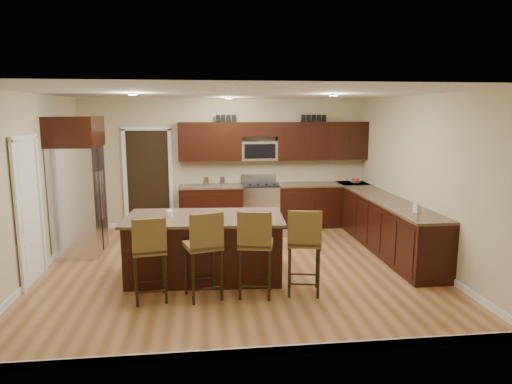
{
  "coord_description": "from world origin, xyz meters",
  "views": [
    {
      "loc": [
        -0.52,
        -6.94,
        2.42
      ],
      "look_at": [
        0.35,
        0.4,
        1.12
      ],
      "focal_mm": 32.0,
      "sensor_mm": 36.0,
      "label": 1
    }
  ],
  "objects": [
    {
      "name": "floor",
      "position": [
        0.0,
        0.0,
        0.0
      ],
      "size": [
        6.0,
        6.0,
        0.0
      ],
      "primitive_type": "plane",
      "color": "#A06B3F",
      "rests_on": "ground"
    },
    {
      "name": "ceiling",
      "position": [
        0.0,
        0.0,
        2.7
      ],
      "size": [
        6.0,
        6.0,
        0.0
      ],
      "primitive_type": "plane",
      "rotation": [
        3.14,
        0.0,
        0.0
      ],
      "color": "silver",
      "rests_on": "wall_back"
    },
    {
      "name": "wall_back",
      "position": [
        0.0,
        2.75,
        1.35
      ],
      "size": [
        6.0,
        0.0,
        6.0
      ],
      "primitive_type": "plane",
      "rotation": [
        1.57,
        0.0,
        0.0
      ],
      "color": "#C4B68D",
      "rests_on": "floor"
    },
    {
      "name": "wall_left",
      "position": [
        -3.0,
        0.0,
        1.35
      ],
      "size": [
        0.0,
        5.5,
        5.5
      ],
      "primitive_type": "plane",
      "rotation": [
        1.57,
        0.0,
        1.57
      ],
      "color": "#C4B68D",
      "rests_on": "floor"
    },
    {
      "name": "wall_right",
      "position": [
        3.0,
        0.0,
        1.35
      ],
      "size": [
        0.0,
        5.5,
        5.5
      ],
      "primitive_type": "plane",
      "rotation": [
        1.57,
        0.0,
        -1.57
      ],
      "color": "#C4B68D",
      "rests_on": "floor"
    },
    {
      "name": "base_cabinets",
      "position": [
        1.9,
        1.45,
        0.46
      ],
      "size": [
        4.02,
        3.96,
        0.92
      ],
      "color": "black",
      "rests_on": "floor"
    },
    {
      "name": "upper_cabinets",
      "position": [
        1.04,
        2.58,
        1.84
      ],
      "size": [
        4.0,
        0.33,
        0.8
      ],
      "color": "black",
      "rests_on": "wall_back"
    },
    {
      "name": "range",
      "position": [
        0.68,
        2.45,
        0.47
      ],
      "size": [
        0.76,
        0.64,
        1.11
      ],
      "color": "silver",
      "rests_on": "floor"
    },
    {
      "name": "microwave",
      "position": [
        0.68,
        2.6,
        1.62
      ],
      "size": [
        0.76,
        0.31,
        0.4
      ],
      "primitive_type": "cube",
      "color": "silver",
      "rests_on": "upper_cabinets"
    },
    {
      "name": "doorway",
      "position": [
        -1.65,
        2.73,
        1.03
      ],
      "size": [
        0.85,
        0.03,
        2.06
      ],
      "primitive_type": "cube",
      "color": "black",
      "rests_on": "floor"
    },
    {
      "name": "pantry_door",
      "position": [
        -2.98,
        -0.3,
        1.02
      ],
      "size": [
        0.03,
        0.8,
        2.04
      ],
      "primitive_type": "cube",
      "color": "white",
      "rests_on": "floor"
    },
    {
      "name": "letter_decor",
      "position": [
        0.9,
        2.58,
        2.29
      ],
      "size": [
        2.2,
        0.03,
        0.15
      ],
      "primitive_type": null,
      "color": "black",
      "rests_on": "upper_cabinets"
    },
    {
      "name": "island",
      "position": [
        -0.5,
        -0.4,
        0.43
      ],
      "size": [
        2.36,
        1.34,
        0.92
      ],
      "rotation": [
        0.0,
        0.0,
        -0.07
      ],
      "color": "black",
      "rests_on": "floor"
    },
    {
      "name": "stool_left",
      "position": [
        -1.21,
        -1.24,
        0.7
      ],
      "size": [
        0.48,
        0.48,
        1.13
      ],
      "rotation": [
        0.0,
        0.0,
        0.16
      ],
      "color": "brown",
      "rests_on": "floor"
    },
    {
      "name": "stool_mid",
      "position": [
        -0.51,
        -1.24,
        0.73
      ],
      "size": [
        0.54,
        0.54,
        1.18
      ],
      "rotation": [
        0.0,
        0.0,
        0.28
      ],
      "color": "brown",
      "rests_on": "floor"
    },
    {
      "name": "stool_right",
      "position": [
        0.15,
        -1.24,
        0.74
      ],
      "size": [
        0.52,
        0.52,
        1.18
      ],
      "rotation": [
        0.0,
        0.0,
        -0.21
      ],
      "color": "brown",
      "rests_on": "floor"
    },
    {
      "name": "refrigerator",
      "position": [
        -2.62,
        1.0,
        1.2
      ],
      "size": [
        0.79,
        0.99,
        2.35
      ],
      "color": "silver",
      "rests_on": "floor"
    },
    {
      "name": "floor_mat",
      "position": [
        1.01,
        1.92,
        0.01
      ],
      "size": [
        1.03,
        0.79,
        0.01
      ],
      "primitive_type": "cube",
      "rotation": [
        0.0,
        0.0,
        0.2
      ],
      "color": "brown",
      "rests_on": "floor"
    },
    {
      "name": "fruit_bowl",
      "position": [
        2.75,
        2.45,
        0.95
      ],
      "size": [
        0.29,
        0.29,
        0.06
      ],
      "primitive_type": "imported",
      "rotation": [
        0.0,
        0.0,
        0.13
      ],
      "color": "silver",
      "rests_on": "base_cabinets"
    },
    {
      "name": "soap_bottle",
      "position": [
        2.7,
        -0.51,
        1.01
      ],
      "size": [
        0.11,
        0.11,
        0.18
      ],
      "primitive_type": "imported",
      "rotation": [
        0.0,
        0.0,
        0.38
      ],
      "color": "#B2B2B2",
      "rests_on": "base_cabinets"
    },
    {
      "name": "canister_tall",
      "position": [
        -0.45,
        2.45,
        1.01
      ],
      "size": [
        0.12,
        0.12,
        0.18
      ],
      "primitive_type": "cylinder",
      "color": "silver",
      "rests_on": "base_cabinets"
    },
    {
      "name": "canister_short",
      "position": [
        -0.11,
        2.45,
        1.01
      ],
      "size": [
        0.11,
        0.11,
        0.18
      ],
      "primitive_type": "cylinder",
      "color": "silver",
      "rests_on": "base_cabinets"
    },
    {
      "name": "island_jar",
      "position": [
        -1.0,
        -0.4,
        0.97
      ],
      "size": [
        0.1,
        0.1,
        0.1
      ],
      "primitive_type": "cylinder",
      "color": "white",
      "rests_on": "island"
    },
    {
      "name": "stool_extra",
      "position": [
        0.8,
        -1.24,
        0.74
      ],
      "size": [
        0.52,
        0.52,
        1.18
      ],
      "rotation": [
        0.0,
        0.0,
        -0.21
      ],
      "color": "brown",
      "rests_on": "floor"
    }
  ]
}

